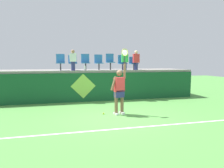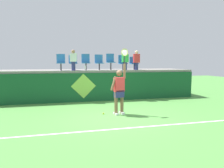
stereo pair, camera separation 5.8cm
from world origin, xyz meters
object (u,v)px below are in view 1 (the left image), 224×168
(stadium_chair_3, at_px, (99,62))
(stadium_chair_4, at_px, (110,61))
(spectator_1, at_px, (73,60))
(water_bottle, at_px, (85,68))
(stadium_chair_0, at_px, (60,61))
(stadium_chair_2, at_px, (85,61))
(stadium_chair_5, at_px, (122,62))
(tennis_player, at_px, (119,89))
(spectator_0, at_px, (125,60))
(stadium_chair_6, at_px, (133,63))
(stadium_chair_1, at_px, (73,62))
(tennis_ball, at_px, (104,113))
(spectator_2, at_px, (136,60))

(stadium_chair_3, height_order, stadium_chair_4, stadium_chair_4)
(spectator_1, bearing_deg, water_bottle, -14.15)
(stadium_chair_0, distance_m, stadium_chair_3, 2.03)
(stadium_chair_2, height_order, stadium_chair_5, stadium_chair_2)
(tennis_player, xyz_separation_m, spectator_1, (-1.57, 3.13, 1.18))
(stadium_chair_3, bearing_deg, stadium_chair_4, 0.03)
(water_bottle, bearing_deg, spectator_0, 1.92)
(stadium_chair_0, height_order, stadium_chair_2, stadium_chair_2)
(stadium_chair_6, bearing_deg, stadium_chair_0, 179.89)
(tennis_player, relative_size, spectator_1, 2.39)
(stadium_chair_3, xyz_separation_m, stadium_chair_6, (2.02, -0.01, -0.05))
(tennis_player, relative_size, stadium_chair_6, 3.42)
(water_bottle, xyz_separation_m, stadium_chair_1, (-0.59, 0.54, 0.33))
(tennis_ball, relative_size, stadium_chair_1, 0.08)
(water_bottle, relative_size, stadium_chair_4, 0.26)
(tennis_ball, xyz_separation_m, spectator_2, (2.45, 2.97, 2.13))
(tennis_ball, relative_size, spectator_2, 0.06)
(tennis_player, height_order, spectator_1, spectator_1)
(water_bottle, height_order, stadium_chair_4, stadium_chair_4)
(stadium_chair_1, relative_size, stadium_chair_3, 0.95)
(stadium_chair_5, relative_size, spectator_2, 0.78)
(stadium_chair_4, bearing_deg, stadium_chair_0, -179.99)
(tennis_ball, height_order, water_bottle, water_bottle)
(tennis_player, height_order, water_bottle, tennis_player)
(water_bottle, height_order, stadium_chair_3, stadium_chair_3)
(water_bottle, relative_size, stadium_chair_0, 0.28)
(water_bottle, height_order, stadium_chair_1, stadium_chair_1)
(spectator_0, bearing_deg, spectator_2, 3.66)
(stadium_chair_5, bearing_deg, tennis_ball, -117.72)
(water_bottle, xyz_separation_m, stadium_chair_4, (1.47, 0.55, 0.39))
(stadium_chair_4, distance_m, stadium_chair_5, 0.71)
(tennis_player, height_order, stadium_chair_3, tennis_player)
(stadium_chair_1, relative_size, stadium_chair_4, 0.89)
(tennis_player, xyz_separation_m, tennis_ball, (-0.60, 0.13, -0.94))
(stadium_chair_1, bearing_deg, stadium_chair_6, -0.05)
(spectator_2, bearing_deg, tennis_ball, -129.60)
(stadium_chair_2, xyz_separation_m, spectator_1, (-0.68, -0.40, 0.08))
(stadium_chair_0, distance_m, stadium_chair_4, 2.68)
(spectator_0, xyz_separation_m, spectator_2, (0.67, 0.04, 0.03))
(stadium_chair_5, height_order, spectator_0, spectator_0)
(stadium_chair_0, bearing_deg, spectator_0, -8.00)
(stadium_chair_5, bearing_deg, stadium_chair_2, 180.00)
(water_bottle, xyz_separation_m, spectator_0, (2.17, 0.07, 0.41))
(stadium_chair_2, height_order, stadium_chair_4, stadium_chair_4)
(stadium_chair_2, distance_m, stadium_chair_3, 0.73)
(spectator_1, bearing_deg, spectator_0, -1.56)
(stadium_chair_2, bearing_deg, spectator_0, -12.95)
(stadium_chair_6, xyz_separation_m, spectator_1, (-3.43, -0.39, 0.14))
(water_bottle, relative_size, spectator_2, 0.22)
(stadium_chair_0, xyz_separation_m, spectator_2, (4.05, -0.43, 0.09))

